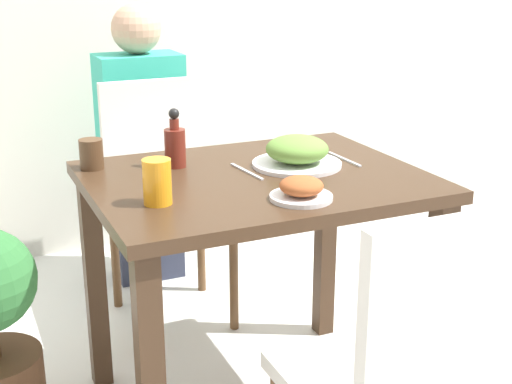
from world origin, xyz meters
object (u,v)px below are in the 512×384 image
side_plate (301,190)px  juice_glass (157,182)px  food_plate (297,153)px  drink_cup (91,154)px  chair_far (163,187)px  sauce_bottle (175,145)px  chair_near (410,375)px  person_figure (142,147)px

side_plate → juice_glass: 0.36m
food_plate → drink_cup: food_plate is taller
chair_far → side_plate: bearing=-85.4°
sauce_bottle → chair_near: bearing=-76.8°
drink_cup → chair_near: bearing=-65.8°
drink_cup → person_figure: size_ratio=0.07×
sauce_bottle → drink_cup: bearing=160.9°
side_plate → drink_cup: bearing=130.6°
juice_glass → sauce_bottle: bearing=64.6°
chair_far → drink_cup: 0.66m
chair_near → drink_cup: size_ratio=10.30×
chair_far → person_figure: (0.02, 0.35, 0.07)m
drink_cup → sauce_bottle: sauce_bottle is taller
chair_near → chair_far: 1.46m
food_plate → juice_glass: bearing=-160.9°
chair_far → side_plate: 1.01m
juice_glass → sauce_bottle: sauce_bottle is taller
chair_far → person_figure: person_figure is taller
chair_near → side_plate: (-0.01, 0.48, 0.27)m
side_plate → drink_cup: size_ratio=1.85×
food_plate → sauce_bottle: 0.36m
drink_cup → food_plate: bearing=-21.4°
chair_far → person_figure: size_ratio=0.77×
food_plate → side_plate: (-0.13, -0.28, -0.01)m
food_plate → drink_cup: size_ratio=3.03×
chair_near → side_plate: bearing=-88.6°
chair_far → sauce_bottle: (-0.12, -0.56, 0.31)m
chair_near → sauce_bottle: 0.97m
side_plate → chair_near: bearing=-88.6°
chair_far → juice_glass: (-0.27, -0.86, 0.30)m
drink_cup → sauce_bottle: (0.23, -0.08, 0.02)m
drink_cup → juice_glass: juice_glass is taller
chair_far → side_plate: (0.08, -0.97, 0.27)m
chair_near → juice_glass: size_ratio=7.84×
person_figure → chair_far: bearing=-92.9°
chair_near → juice_glass: (-0.35, 0.59, 0.30)m
chair_far → food_plate: size_ratio=3.40×
chair_far → food_plate: chair_far is taller
person_figure → drink_cup: bearing=-113.9°
chair_near → juice_glass: 0.75m
chair_near → side_plate: 0.55m
drink_cup → person_figure: (0.37, 0.83, -0.22)m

